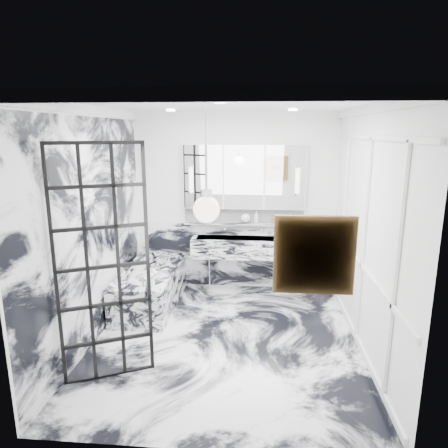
# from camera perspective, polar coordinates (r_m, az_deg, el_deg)

# --- Properties ---
(floor) EXTENTS (3.60, 3.60, 0.00)m
(floor) POSITION_cam_1_polar(r_m,az_deg,el_deg) (5.16, 0.15, -16.02)
(floor) COLOR silver
(floor) RESTS_ON ground
(ceiling) EXTENTS (3.60, 3.60, 0.00)m
(ceiling) POSITION_cam_1_polar(r_m,az_deg,el_deg) (4.52, 0.18, 16.76)
(ceiling) COLOR white
(ceiling) RESTS_ON wall_back
(wall_back) EXTENTS (3.60, 0.00, 3.60)m
(wall_back) POSITION_cam_1_polar(r_m,az_deg,el_deg) (6.40, 1.51, 3.11)
(wall_back) COLOR white
(wall_back) RESTS_ON floor
(wall_front) EXTENTS (3.60, 0.00, 3.60)m
(wall_front) POSITION_cam_1_polar(r_m,az_deg,el_deg) (2.94, -2.80, -9.19)
(wall_front) COLOR white
(wall_front) RESTS_ON floor
(wall_left) EXTENTS (0.00, 3.60, 3.60)m
(wall_left) POSITION_cam_1_polar(r_m,az_deg,el_deg) (5.03, -18.31, -0.34)
(wall_left) COLOR white
(wall_left) RESTS_ON floor
(wall_right) EXTENTS (0.00, 3.60, 3.60)m
(wall_right) POSITION_cam_1_polar(r_m,az_deg,el_deg) (4.79, 19.62, -1.11)
(wall_right) COLOR white
(wall_right) RESTS_ON floor
(marble_clad_back) EXTENTS (3.18, 0.05, 1.05)m
(marble_clad_back) POSITION_cam_1_polar(r_m,az_deg,el_deg) (6.59, 1.45, -4.45)
(marble_clad_back) COLOR silver
(marble_clad_back) RESTS_ON floor
(marble_clad_left) EXTENTS (0.02, 3.56, 2.68)m
(marble_clad_left) POSITION_cam_1_polar(r_m,az_deg,el_deg) (5.04, -18.10, -1.01)
(marble_clad_left) COLOR silver
(marble_clad_left) RESTS_ON floor
(panel_molding) EXTENTS (0.03, 3.40, 2.30)m
(panel_molding) POSITION_cam_1_polar(r_m,az_deg,el_deg) (4.81, 19.30, -2.26)
(panel_molding) COLOR white
(panel_molding) RESTS_ON floor
(soap_bottle_a) EXTENTS (0.10, 0.10, 0.19)m
(soap_bottle_a) POSITION_cam_1_polar(r_m,az_deg,el_deg) (6.34, 4.64, 1.00)
(soap_bottle_a) COLOR #8C5919
(soap_bottle_a) RESTS_ON ledge
(soap_bottle_b) EXTENTS (0.07, 0.08, 0.16)m
(soap_bottle_b) POSITION_cam_1_polar(r_m,az_deg,el_deg) (6.37, 9.44, 0.77)
(soap_bottle_b) COLOR #4C4C51
(soap_bottle_b) RESTS_ON ledge
(soap_bottle_c) EXTENTS (0.11, 0.11, 0.13)m
(soap_bottle_c) POSITION_cam_1_polar(r_m,az_deg,el_deg) (6.36, 8.21, 0.68)
(soap_bottle_c) COLOR silver
(soap_bottle_c) RESTS_ON ledge
(face_pot) EXTENTS (0.15, 0.15, 0.15)m
(face_pot) POSITION_cam_1_polar(r_m,az_deg,el_deg) (6.35, 3.10, 0.85)
(face_pot) COLOR white
(face_pot) RESTS_ON ledge
(amber_bottle) EXTENTS (0.04, 0.04, 0.10)m
(amber_bottle) POSITION_cam_1_polar(r_m,az_deg,el_deg) (6.36, 6.92, 0.55)
(amber_bottle) COLOR #8C5919
(amber_bottle) RESTS_ON ledge
(flower_vase) EXTENTS (0.08, 0.08, 0.12)m
(flower_vase) POSITION_cam_1_polar(r_m,az_deg,el_deg) (5.26, -10.30, -8.30)
(flower_vase) COLOR silver
(flower_vase) RESTS_ON bathtub
(crittall_door) EXTENTS (0.82, 0.40, 2.41)m
(crittall_door) POSITION_cam_1_polar(r_m,az_deg,el_deg) (4.14, -16.89, -5.89)
(crittall_door) COLOR black
(crittall_door) RESTS_ON floor
(artwork) EXTENTS (0.47, 0.05, 0.47)m
(artwork) POSITION_cam_1_polar(r_m,az_deg,el_deg) (2.89, 12.75, -4.36)
(artwork) COLOR #C48914
(artwork) RESTS_ON wall_front
(pendant_light) EXTENTS (0.23, 0.23, 0.23)m
(pendant_light) POSITION_cam_1_polar(r_m,az_deg,el_deg) (3.39, -2.52, 2.09)
(pendant_light) COLOR white
(pendant_light) RESTS_ON ceiling
(trough_sink) EXTENTS (1.60, 0.45, 0.30)m
(trough_sink) POSITION_cam_1_polar(r_m,az_deg,el_deg) (6.31, 2.70, -3.31)
(trough_sink) COLOR silver
(trough_sink) RESTS_ON wall_back
(ledge) EXTENTS (1.90, 0.14, 0.04)m
(ledge) POSITION_cam_1_polar(r_m,az_deg,el_deg) (6.38, 2.79, 0.04)
(ledge) COLOR silver
(ledge) RESTS_ON wall_back
(subway_tile) EXTENTS (1.90, 0.03, 0.23)m
(subway_tile) POSITION_cam_1_polar(r_m,az_deg,el_deg) (6.41, 2.83, 1.34)
(subway_tile) COLOR white
(subway_tile) RESTS_ON wall_back
(mirror_cabinet) EXTENTS (1.90, 0.16, 1.00)m
(mirror_cabinet) POSITION_cam_1_polar(r_m,az_deg,el_deg) (6.26, 2.87, 6.75)
(mirror_cabinet) COLOR white
(mirror_cabinet) RESTS_ON wall_back
(sconce_left) EXTENTS (0.07, 0.07, 0.40)m
(sconce_left) POSITION_cam_1_polar(r_m,az_deg,el_deg) (6.25, -4.74, 6.35)
(sconce_left) COLOR white
(sconce_left) RESTS_ON mirror_cabinet
(sconce_right) EXTENTS (0.07, 0.07, 0.40)m
(sconce_right) POSITION_cam_1_polar(r_m,az_deg,el_deg) (6.19, 10.48, 6.11)
(sconce_right) COLOR white
(sconce_right) RESTS_ON mirror_cabinet
(bathtub) EXTENTS (0.75, 1.65, 0.55)m
(bathtub) POSITION_cam_1_polar(r_m,az_deg,el_deg) (6.04, -10.43, -8.87)
(bathtub) COLOR silver
(bathtub) RESTS_ON floor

